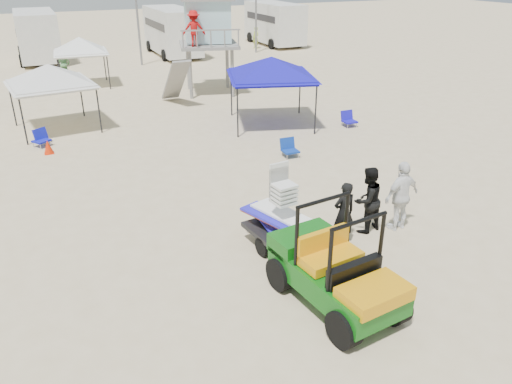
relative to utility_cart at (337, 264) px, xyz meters
name	(u,v)px	position (x,y,z in m)	size (l,w,h in m)	color
ground	(296,316)	(-0.85, 0.00, -0.98)	(140.00, 140.00, 0.00)	beige
utility_cart	(337,264)	(0.00, 0.00, 0.00)	(1.71, 2.92, 2.11)	#0D5610
surf_trailer	(282,220)	(0.01, 2.34, -0.20)	(1.43, 2.33, 1.93)	black
man_left	(344,213)	(1.52, 2.04, -0.19)	(0.58, 0.38, 1.59)	black
man_mid	(367,200)	(2.37, 2.29, -0.12)	(0.84, 0.66, 1.73)	black
man_right	(401,196)	(3.22, 2.04, -0.06)	(1.08, 0.45, 1.84)	white
lifeguard_tower	(206,25)	(3.64, 17.97, 2.40)	(3.45, 3.45, 4.54)	gray
canopy_blue	(272,60)	(4.19, 11.55, 1.68)	(4.04, 4.04, 3.21)	black
canopy_white_a	(48,68)	(-4.08, 14.52, 1.51)	(3.30, 3.30, 3.04)	black
canopy_white_c	(79,40)	(-2.06, 22.15, 1.49)	(2.79, 2.79, 3.02)	black
cone_near	(48,147)	(-4.62, 11.62, -0.73)	(0.34, 0.34, 0.50)	red
beach_chair_a	(41,138)	(-4.80, 12.64, -0.67)	(0.73, 0.82, 0.64)	#1016B5
beach_chair_b	(289,148)	(3.11, 7.86, -0.67)	(0.55, 0.59, 0.64)	navy
beach_chair_c	(348,119)	(7.02, 9.99, -0.67)	(0.55, 0.59, 0.64)	#1711B8
rv_mid_left	(37,34)	(-3.85, 31.50, 0.82)	(2.65, 6.50, 3.25)	silver
rv_mid_right	(172,29)	(5.15, 30.00, 0.82)	(2.64, 7.00, 3.25)	silver
rv_far_right	(274,22)	(14.15, 31.50, 0.82)	(2.64, 6.60, 3.25)	silver
light_pole_left	(136,1)	(2.15, 27.00, 3.02)	(0.14, 0.14, 8.00)	slate
distant_beachgoers	(60,70)	(-3.21, 23.11, -0.18)	(22.07, 11.93, 1.65)	#A5C048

